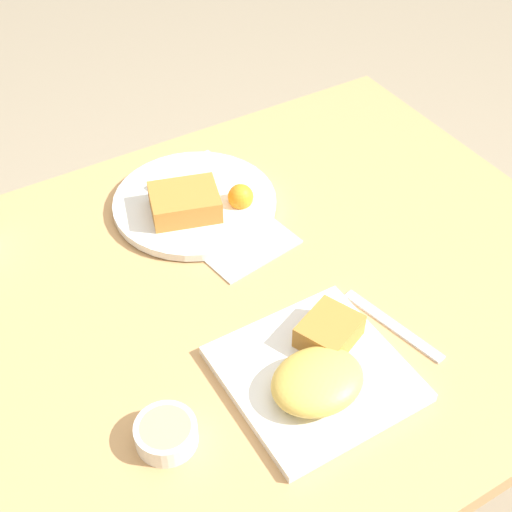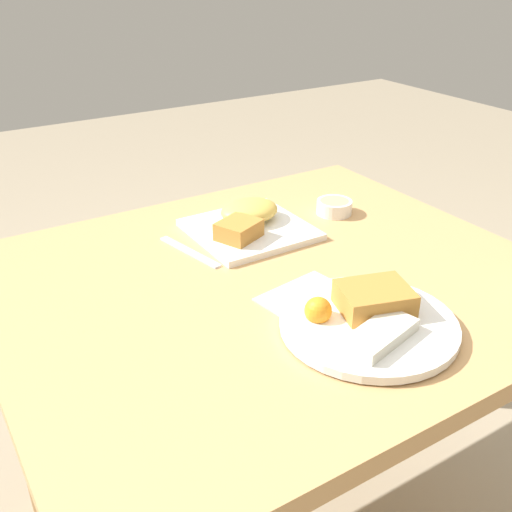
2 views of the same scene
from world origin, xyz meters
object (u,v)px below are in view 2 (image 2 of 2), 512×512
at_px(sauce_ramekin, 334,207).
at_px(butter_knife, 189,252).
at_px(plate_square_near, 248,222).
at_px(plate_oval_far, 368,318).

relative_size(sauce_ramekin, butter_knife, 0.45).
bearing_deg(sauce_ramekin, butter_knife, 0.47).
distance_m(plate_square_near, plate_oval_far, 0.41).
distance_m(plate_square_near, sauce_ramekin, 0.22).
bearing_deg(butter_knife, plate_oval_far, 5.69).
xyz_separation_m(plate_oval_far, butter_knife, (0.12, -0.39, -0.02)).
distance_m(plate_oval_far, sauce_ramekin, 0.46).
distance_m(plate_oval_far, butter_knife, 0.41).
bearing_deg(butter_knife, sauce_ramekin, 78.40).
bearing_deg(plate_oval_far, plate_square_near, -93.61).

